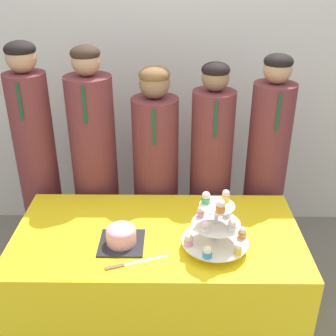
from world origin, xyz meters
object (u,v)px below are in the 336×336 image
Objects in this scene: cupcake_stand at (216,226)px; student_3 at (210,182)px; cake_knife at (126,265)px; student_0 at (39,172)px; round_cake at (121,235)px; student_2 at (156,183)px; student_4 at (265,179)px; student_1 at (96,176)px.

cupcake_stand is 0.72m from student_3.
student_0 is (-0.64, 0.84, 0.06)m from cake_knife.
student_0 is 1.08× the size of student_3.
cake_knife is 0.20× the size of student_3.
round_cake is 0.16× the size of student_2.
student_0 is (-0.61, 0.67, 0.01)m from round_cake.
student_2 is 0.71m from student_4.
round_cake is 0.69m from student_2.
cake_knife is at bearing -119.00° from student_3.
student_2 is 0.35m from student_3.
cupcake_stand is at bearing -118.73° from student_4.
cupcake_stand is 1.00m from student_1.
round_cake is at bearing 175.62° from cupcake_stand.
student_3 is (0.74, -0.00, -0.04)m from student_1.
cupcake_stand is at bearing -33.42° from student_0.
cake_knife is 0.19× the size of student_0.
student_2 is at bearing 180.00° from student_4.
student_0 is at bearing -180.00° from student_2.
student_1 is 1.03× the size of student_4.
student_3 is at bearing -0.00° from student_1.
student_2 is (0.11, 0.84, -0.02)m from cake_knife.
cake_knife is 0.84m from student_2.
student_4 reaches higher than cupcake_stand.
student_3 is at bearing -0.00° from student_2.
cupcake_stand is 0.21× the size of student_0.
student_1 is at bearing 180.00° from student_4.
student_3 reaches higher than cupcake_stand.
round_cake is 0.48m from cupcake_stand.
student_2 is at bearing -0.00° from student_1.
round_cake is at bearing 83.89° from cake_knife.
student_2 is at bearing 114.13° from cupcake_stand.
round_cake is at bearing -47.97° from student_0.
student_0 is 1.01× the size of student_1.
student_0 reaches higher than cupcake_stand.
student_3 is (0.50, 0.67, -0.06)m from round_cake.
student_4 is at bearing -0.00° from student_0.
student_4 reaches higher than round_cake.
student_4 is at bearing -0.00° from student_1.
student_3 is (0.46, 0.84, -0.01)m from cake_knife.
cupcake_stand is at bearing -4.38° from round_cake.
student_1 is at bearing 109.60° from round_cake.
cupcake_stand is 0.22× the size of student_4.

